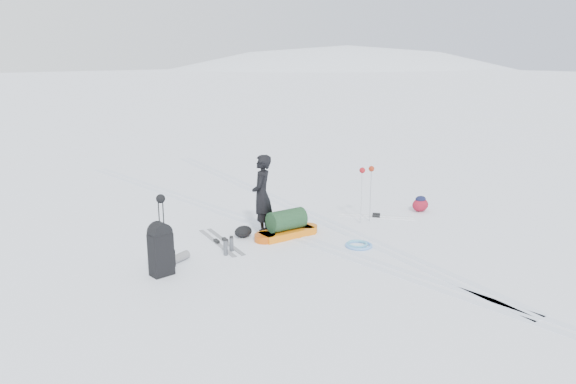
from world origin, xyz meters
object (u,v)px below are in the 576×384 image
(skier, at_px, (262,195))
(ski_poles_black, at_px, (161,207))
(expedition_rucksack, at_px, (163,250))
(pulk_sled, at_px, (287,226))

(skier, xyz_separation_m, ski_poles_black, (-2.35, -0.32, 0.23))
(skier, distance_m, expedition_rucksack, 2.63)
(expedition_rucksack, bearing_deg, ski_poles_black, 59.71)
(skier, xyz_separation_m, expedition_rucksack, (-2.51, -0.66, -0.40))
(pulk_sled, xyz_separation_m, expedition_rucksack, (-2.81, -0.23, 0.21))
(pulk_sled, bearing_deg, expedition_rucksack, -171.46)
(ski_poles_black, bearing_deg, skier, 2.64)
(pulk_sled, distance_m, ski_poles_black, 2.77)
(expedition_rucksack, xyz_separation_m, ski_poles_black, (0.17, 0.33, 0.62))
(skier, distance_m, pulk_sled, 0.80)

